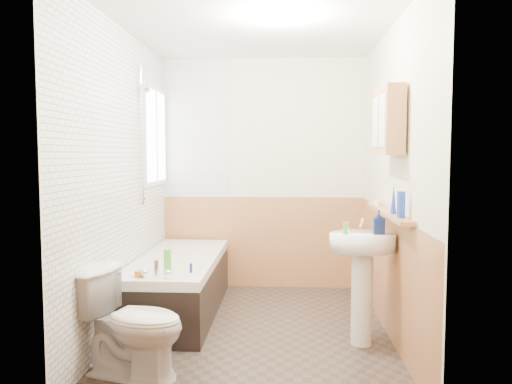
% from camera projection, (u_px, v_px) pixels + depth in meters
% --- Properties ---
extents(floor, '(2.80, 2.80, 0.00)m').
position_uv_depth(floor, '(255.00, 331.00, 4.16)').
color(floor, '#2E2520').
rests_on(floor, ground).
extents(ceiling, '(2.80, 2.80, 0.00)m').
position_uv_depth(ceiling, '(255.00, 25.00, 3.97)').
color(ceiling, white).
rests_on(ceiling, ground).
extents(wall_back, '(2.20, 0.02, 2.50)m').
position_uv_depth(wall_back, '(263.00, 174.00, 5.47)').
color(wall_back, beige).
rests_on(wall_back, ground).
extents(wall_front, '(2.20, 0.02, 2.50)m').
position_uv_depth(wall_front, '(239.00, 196.00, 2.66)').
color(wall_front, beige).
rests_on(wall_front, ground).
extents(wall_left, '(0.02, 2.80, 2.50)m').
position_uv_depth(wall_left, '(121.00, 181.00, 4.13)').
color(wall_left, beige).
rests_on(wall_left, ground).
extents(wall_right, '(0.02, 2.80, 2.50)m').
position_uv_depth(wall_right, '(393.00, 182.00, 4.00)').
color(wall_right, beige).
rests_on(wall_right, ground).
extents(wainscot_right, '(0.01, 2.80, 1.00)m').
position_uv_depth(wainscot_right, '(388.00, 273.00, 4.06)').
color(wainscot_right, '#B6794A').
rests_on(wainscot_right, wall_right).
extents(wainscot_front, '(2.20, 0.01, 1.00)m').
position_uv_depth(wainscot_front, '(240.00, 331.00, 2.74)').
color(wainscot_front, '#B6794A').
rests_on(wainscot_front, wall_front).
extents(wainscot_back, '(2.20, 0.01, 1.00)m').
position_uv_depth(wainscot_back, '(262.00, 242.00, 5.50)').
color(wainscot_back, '#B6794A').
rests_on(wainscot_back, wall_back).
extents(tile_cladding_left, '(0.01, 2.80, 2.50)m').
position_uv_depth(tile_cladding_left, '(124.00, 181.00, 4.12)').
color(tile_cladding_left, white).
rests_on(tile_cladding_left, wall_left).
extents(tile_return_back, '(0.75, 0.01, 1.50)m').
position_uv_depth(tile_return_back, '(196.00, 128.00, 5.45)').
color(tile_return_back, white).
rests_on(tile_return_back, wall_back).
extents(window, '(0.03, 0.79, 0.99)m').
position_uv_depth(window, '(156.00, 136.00, 5.04)').
color(window, white).
rests_on(window, wall_left).
extents(bathtub, '(0.70, 1.81, 0.67)m').
position_uv_depth(bathtub, '(179.00, 283.00, 4.61)').
color(bathtub, black).
rests_on(bathtub, floor).
extents(shower_riser, '(0.11, 0.08, 1.26)m').
position_uv_depth(shower_riser, '(143.00, 123.00, 4.49)').
color(shower_riser, silver).
rests_on(shower_riser, wall_left).
extents(toilet, '(0.81, 0.60, 0.71)m').
position_uv_depth(toilet, '(132.00, 323.00, 3.29)').
color(toilet, white).
rests_on(toilet, floor).
extents(sink, '(0.51, 0.41, 0.98)m').
position_uv_depth(sink, '(362.00, 265.00, 3.82)').
color(sink, white).
rests_on(sink, floor).
extents(pine_shelf, '(0.10, 1.32, 0.03)m').
position_uv_depth(pine_shelf, '(387.00, 212.00, 3.87)').
color(pine_shelf, '#B6794A').
rests_on(pine_shelf, wall_right).
extents(medicine_cabinet, '(0.14, 0.56, 0.50)m').
position_uv_depth(medicine_cabinet, '(388.00, 122.00, 3.73)').
color(medicine_cabinet, '#B6794A').
rests_on(medicine_cabinet, wall_right).
extents(foam_can, '(0.07, 0.07, 0.18)m').
position_uv_depth(foam_can, '(401.00, 205.00, 3.42)').
color(foam_can, '#19339E').
rests_on(foam_can, pine_shelf).
extents(green_bottle, '(0.04, 0.04, 0.22)m').
position_uv_depth(green_bottle, '(394.00, 199.00, 3.65)').
color(green_bottle, '#19339E').
rests_on(green_bottle, pine_shelf).
extents(black_jar, '(0.09, 0.09, 0.04)m').
position_uv_depth(black_jar, '(378.00, 203.00, 4.28)').
color(black_jar, silver).
rests_on(black_jar, pine_shelf).
extents(soap_bottle, '(0.08, 0.18, 0.08)m').
position_uv_depth(soap_bottle, '(378.00, 228.00, 3.76)').
color(soap_bottle, navy).
rests_on(soap_bottle, sink).
extents(clear_bottle, '(0.03, 0.03, 0.09)m').
position_uv_depth(clear_bottle, '(345.00, 228.00, 3.74)').
color(clear_bottle, '#59C647').
rests_on(clear_bottle, sink).
extents(blue_gel, '(0.06, 0.04, 0.20)m').
position_uv_depth(blue_gel, '(168.00, 262.00, 3.89)').
color(blue_gel, '#59C647').
rests_on(blue_gel, bathtub).
extents(cream_jar, '(0.08, 0.08, 0.05)m').
position_uv_depth(cream_jar, '(139.00, 274.00, 3.83)').
color(cream_jar, orange).
rests_on(cream_jar, bathtub).
extents(orange_bottle, '(0.03, 0.03, 0.07)m').
position_uv_depth(orange_bottle, '(191.00, 268.00, 3.97)').
color(orange_bottle, navy).
rests_on(orange_bottle, bathtub).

